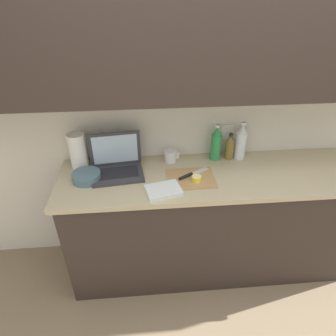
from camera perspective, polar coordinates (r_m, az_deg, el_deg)
The scene contains 14 objects.
ground_plane at distance 2.72m, azimuth 7.41°, elevation -17.32°, with size 12.00×12.00×0.00m, color #847056.
wall_back at distance 2.04m, azimuth 9.37°, elevation 17.60°, with size 5.20×0.38×2.60m.
counter_unit at distance 2.39m, azimuth 8.69°, elevation -10.01°, with size 2.19×0.58×0.91m.
laptop at distance 2.11m, azimuth -9.73°, elevation 0.82°, with size 0.38×0.29×0.27m.
cutting_board at distance 2.04m, azimuth 4.35°, elevation -1.98°, with size 0.32×0.25×0.01m, color tan.
knife at distance 2.05m, azimuth 4.00°, elevation -1.36°, with size 0.23×0.16×0.02m.
lemon_half_cut at distance 2.01m, azimuth 5.46°, elevation -1.95°, with size 0.07×0.07×0.04m.
bottle_green_soda at distance 2.27m, azimuth 13.70°, elevation 4.83°, with size 0.08×0.08×0.29m.
bottle_oil_tall at distance 2.27m, azimuth 11.65°, elevation 3.88°, with size 0.06×0.06×0.21m.
bottle_water_clear at distance 2.23m, azimuth 9.13°, elevation 4.59°, with size 0.07×0.07×0.28m.
measuring_cup at distance 2.21m, azimuth 0.47°, elevation 2.28°, with size 0.11×0.09×0.09m.
bowl_white at distance 2.09m, azimuth -15.27°, elevation -1.58°, with size 0.19×0.19×0.06m.
paper_towel_roll at distance 2.20m, azimuth -16.74°, elevation 3.18°, with size 0.12×0.12×0.26m.
dish_towel at distance 1.92m, azimuth -0.86°, elevation -4.24°, with size 0.22×0.16×0.02m, color white.
Camera 1 is at (-0.48, -1.69, 2.08)m, focal length 32.00 mm.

